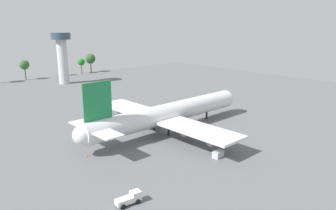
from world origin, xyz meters
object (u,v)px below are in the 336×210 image
at_px(pushback_tractor, 130,198).
at_px(cargo_airplane, 167,114).
at_px(cargo_container_fore, 218,154).
at_px(catering_truck, 211,104).
at_px(safety_cone_tail, 87,156).
at_px(safety_cone_nose, 218,111).
at_px(control_tower, 62,53).

bearing_deg(pushback_tractor, cargo_airplane, 37.47).
xyz_separation_m(pushback_tractor, cargo_container_fore, (30.71, 2.26, -0.29)).
distance_m(cargo_airplane, cargo_container_fore, 25.76).
relative_size(cargo_airplane, cargo_container_fore, 20.29).
bearing_deg(catering_truck, pushback_tractor, -152.12).
bearing_deg(safety_cone_tail, safety_cone_nose, 3.34).
bearing_deg(catering_truck, safety_cone_nose, -122.39).
bearing_deg(cargo_airplane, safety_cone_nose, 5.47).
relative_size(cargo_container_fore, safety_cone_nose, 5.48).
xyz_separation_m(catering_truck, cargo_container_fore, (-39.99, -35.13, -0.27)).
height_order(safety_cone_tail, control_tower, control_tower).
height_order(cargo_container_fore, safety_cone_nose, cargo_container_fore).
distance_m(cargo_container_fore, safety_cone_nose, 44.93).
relative_size(safety_cone_nose, safety_cone_tail, 0.99).
bearing_deg(pushback_tractor, control_tower, 69.60).
xyz_separation_m(pushback_tractor, safety_cone_tail, (5.22, 26.48, -0.88)).
distance_m(catering_truck, control_tower, 98.19).
bearing_deg(safety_cone_tail, control_tower, 67.42).
xyz_separation_m(cargo_airplane, catering_truck, (35.34, 10.30, -4.81)).
xyz_separation_m(safety_cone_nose, safety_cone_tail, (-60.80, -3.55, 0.00)).
distance_m(pushback_tractor, safety_cone_nose, 72.53).
bearing_deg(pushback_tractor, safety_cone_tail, 78.84).
relative_size(safety_cone_nose, control_tower, 0.02).
relative_size(cargo_airplane, control_tower, 2.29).
height_order(cargo_airplane, pushback_tractor, cargo_airplane).
distance_m(catering_truck, safety_cone_tail, 66.38).
height_order(pushback_tractor, safety_cone_nose, pushback_tractor).
distance_m(safety_cone_nose, control_tower, 104.56).
distance_m(cargo_airplane, safety_cone_nose, 31.33).
height_order(catering_truck, cargo_container_fore, catering_truck).
height_order(cargo_container_fore, control_tower, control_tower).
xyz_separation_m(cargo_container_fore, safety_cone_nose, (35.31, 27.77, -0.59)).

